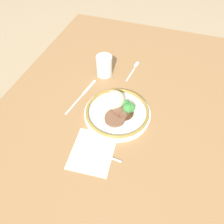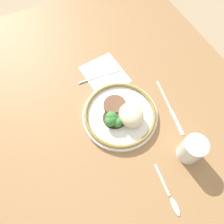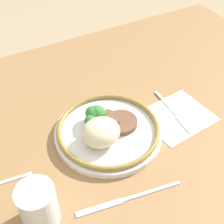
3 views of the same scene
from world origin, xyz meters
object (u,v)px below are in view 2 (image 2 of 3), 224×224
at_px(knife, 170,109).
at_px(spoon, 172,200).
at_px(juice_glass, 191,150).
at_px(plate, 121,115).
at_px(fork, 104,74).

relative_size(knife, spoon, 1.41).
height_order(juice_glass, spoon, juice_glass).
distance_m(plate, spoon, 0.31).
bearing_deg(plate, knife, 74.07).
height_order(plate, knife, plate).
bearing_deg(juice_glass, fork, -165.60).
bearing_deg(knife, juice_glass, -4.99).
distance_m(juice_glass, fork, 0.42).
distance_m(fork, spoon, 0.50).
height_order(fork, knife, fork).
distance_m(juice_glass, knife, 0.17).
distance_m(juice_glass, spoon, 0.16).
xyz_separation_m(juice_glass, spoon, (0.09, -0.12, -0.04)).
height_order(juice_glass, fork, juice_glass).
xyz_separation_m(juice_glass, fork, (-0.40, -0.10, -0.04)).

